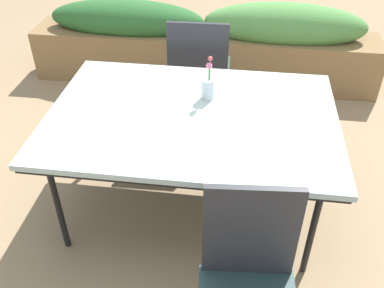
% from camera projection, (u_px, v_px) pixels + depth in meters
% --- Properties ---
extents(ground_plane, '(12.00, 12.00, 0.00)m').
position_uv_depth(ground_plane, '(193.00, 208.00, 2.94)').
color(ground_plane, '#9E7F5B').
extents(dining_table, '(1.70, 1.19, 0.74)m').
position_uv_depth(dining_table, '(192.00, 120.00, 2.56)').
color(dining_table, '#B2C6C1').
rests_on(dining_table, ground).
extents(chair_near_right, '(0.47, 0.47, 0.97)m').
position_uv_depth(chair_near_right, '(249.00, 281.00, 1.86)').
color(chair_near_right, '#253C3B').
rests_on(chair_near_right, ground).
extents(chair_far_side, '(0.49, 0.49, 0.97)m').
position_uv_depth(chair_far_side, '(199.00, 66.00, 3.41)').
color(chair_far_side, '#26392E').
rests_on(chair_far_side, ground).
extents(flower_vase, '(0.08, 0.08, 0.29)m').
position_uv_depth(flower_vase, '(208.00, 87.00, 2.62)').
color(flower_vase, silver).
rests_on(flower_vase, dining_table).
extents(planter_box, '(3.34, 0.50, 0.81)m').
position_uv_depth(planter_box, '(205.00, 43.00, 4.18)').
color(planter_box, olive).
rests_on(planter_box, ground).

